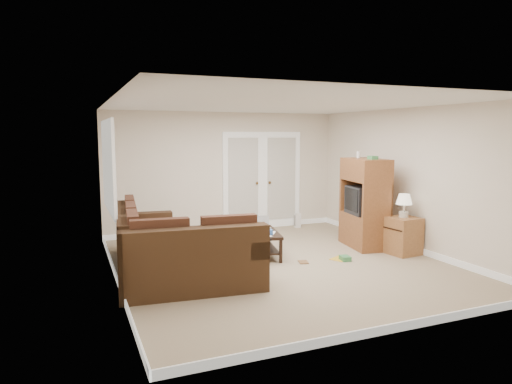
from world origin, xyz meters
name	(u,v)px	position (x,y,z in m)	size (l,w,h in m)	color
floor	(280,264)	(0.00, 0.00, 0.00)	(5.50, 5.50, 0.00)	tan
ceiling	(281,104)	(0.00, 0.00, 2.50)	(5.00, 5.50, 0.02)	silver
wall_left	(113,193)	(-2.50, 0.00, 1.25)	(0.02, 5.50, 2.50)	silver
wall_right	(409,180)	(2.50, 0.00, 1.25)	(0.02, 5.50, 2.50)	silver
wall_back	(225,172)	(0.00, 2.75, 1.25)	(5.00, 0.02, 2.50)	silver
wall_front	(399,214)	(0.00, -2.75, 1.25)	(5.00, 0.02, 2.50)	silver
baseboards	(280,261)	(0.00, 0.00, 0.05)	(5.00, 5.50, 0.10)	white
french_doors	(262,181)	(0.85, 2.71, 1.04)	(1.80, 0.05, 2.13)	white
window_left	(109,166)	(-2.46, 1.00, 1.55)	(0.05, 1.92, 1.42)	white
sectional_sofa	(166,252)	(-1.79, 0.11, 0.35)	(2.00, 3.04, 0.89)	#3B2716
coffee_table	(262,242)	(-0.08, 0.58, 0.23)	(0.73, 1.12, 0.70)	black
tv_armoire	(364,203)	(1.89, 0.45, 0.81)	(0.70, 1.08, 1.73)	brown
side_cabinet	(403,232)	(2.20, -0.24, 0.37)	(0.54, 0.54, 1.04)	#9A6538
space_heater	(298,220)	(1.58, 2.45, 0.16)	(0.13, 0.11, 0.32)	white
floor_magazine	(340,259)	(1.04, -0.12, 0.00)	(0.31, 0.25, 0.01)	gold
floor_greenbox	(345,258)	(1.06, -0.23, 0.04)	(0.14, 0.19, 0.08)	#397F47
floor_book	(299,262)	(0.30, -0.06, 0.01)	(0.15, 0.20, 0.02)	brown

